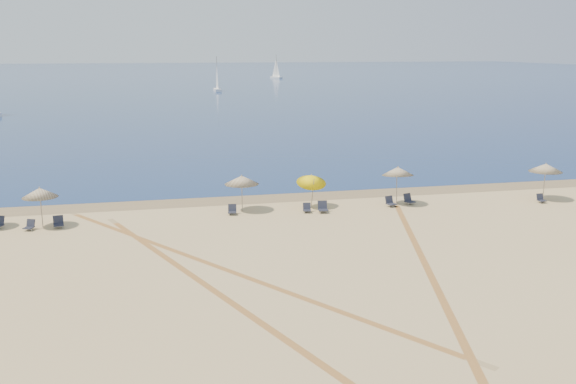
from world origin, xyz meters
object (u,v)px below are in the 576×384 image
Objects in this scene: chair_9 at (541,199)px; sailboat_1 at (276,71)px; umbrella_4 at (398,171)px; chair_4 at (232,210)px; umbrella_2 at (242,180)px; umbrella_1 at (40,193)px; chair_8 at (409,200)px; chair_5 at (307,208)px; umbrella_3 at (312,179)px; sailboat_2 at (217,81)px; umbrella_5 at (546,168)px; chair_2 at (30,225)px; chair_3 at (58,222)px; chair_6 at (323,207)px; chair_7 at (390,202)px.

chair_9 is 177.08m from sailboat_1.
umbrella_4 is 11.28m from chair_4.
umbrella_2 is 0.90× the size of umbrella_4.
umbrella_1 reaches higher than chair_8.
chair_4 reaches higher than chair_5.
umbrella_2 is 20.32m from chair_9.
sailboat_2 is at bearing 87.12° from umbrella_3.
chair_2 is (-33.35, -0.28, -1.99)m from umbrella_5.
chair_3 reaches higher than chair_4.
umbrella_3 is at bearing -93.77° from sailboat_2.
sailboat_1 is (15.98, 175.61, 0.14)m from umbrella_5.
chair_6 reaches higher than chair_9.
umbrella_5 is (10.39, -0.91, -0.02)m from umbrella_4.
chair_2 is 0.95× the size of chair_7.
umbrella_2 is 3.89× the size of chair_9.
sailboat_1 reaches higher than chair_4.
chair_6 is at bearing -16.62° from umbrella_2.
umbrella_4 is at bearing -6.20° from chair_3.
umbrella_1 is at bearing 179.63° from umbrella_5.
sailboat_2 is (22.87, 115.33, 2.23)m from chair_2.
chair_8 is (0.83, -0.10, -1.96)m from umbrella_4.
sailboat_1 reaches higher than chair_5.
chair_9 is (8.95, -1.49, -0.05)m from chair_8.
chair_5 is at bearing -0.12° from umbrella_1.
chair_8 is 176.66m from sailboat_1.
umbrella_1 reaches higher than chair_5.
chair_9 is at bearing -28.24° from chair_8.
sailboat_1 is at bearing 89.70° from chair_5.
chair_5 is at bearing 2.11° from chair_4.
umbrella_4 is 4.00× the size of chair_5.
chair_6 is (-5.39, -0.96, -1.95)m from umbrella_4.
sailboat_2 reaches higher than umbrella_2.
chair_4 reaches higher than chair_9.
umbrella_2 is at bearing 176.04° from umbrella_5.
sailboat_2 is at bearing 97.15° from chair_5.
chair_3 is 16.01m from chair_6.
chair_3 is (1.55, 0.19, 0.03)m from chair_2.
chair_2 is at bearing -102.11° from sailboat_2.
sailboat_1 is (32.18, 174.33, 0.48)m from umbrella_3.
umbrella_3 is 0.32× the size of sailboat_1.
sailboat_1 reaches higher than chair_2.
umbrella_2 is 2.83× the size of chair_8.
umbrella_5 is 3.50× the size of chair_2.
umbrella_3 is at bearing -126.16° from sailboat_1.
umbrella_5 is 3.80× the size of chair_4.
umbrella_1 is 16.05m from chair_5.
umbrella_4 is 2.11m from chair_7.
sailboat_1 reaches higher than umbrella_5.
chair_3 is at bearing -174.58° from chair_6.
umbrella_1 is 32.16m from chair_9.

